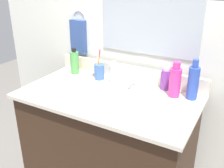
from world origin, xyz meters
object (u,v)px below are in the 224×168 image
object	(u,v)px
bottle_soap_pink	(175,81)
soap_bar	(89,74)
hand_towel	(78,37)
bottle_cream_purple	(165,79)
bottle_gel_clear	(113,73)
bottle_shampoo_blue	(193,82)
cup_blue_plastic	(99,71)
bottle_toner_green	(75,62)
faucet	(135,83)
bottle_oil_amber	(75,64)

from	to	relation	value
bottle_soap_pink	soap_bar	xyz separation A→B (m)	(-0.57, 0.03, -0.07)
hand_towel	bottle_cream_purple	size ratio (longest dim) A/B	1.69
bottle_cream_purple	bottle_gel_clear	world-z (taller)	bottle_gel_clear
bottle_cream_purple	bottle_shampoo_blue	size ratio (longest dim) A/B	0.60
bottle_shampoo_blue	cup_blue_plastic	size ratio (longest dim) A/B	1.10
hand_towel	bottle_shampoo_blue	size ratio (longest dim) A/B	1.01
bottle_toner_green	bottle_gel_clear	bearing A→B (deg)	-3.60
faucet	bottle_shampoo_blue	distance (m)	0.33
faucet	bottle_gel_clear	distance (m)	0.15
bottle_cream_purple	bottle_oil_amber	distance (m)	0.64
bottle_oil_amber	cup_blue_plastic	size ratio (longest dim) A/B	0.52
hand_towel	soap_bar	world-z (taller)	hand_towel
bottle_cream_purple	bottle_gel_clear	bearing A→B (deg)	-168.47
cup_blue_plastic	bottle_shampoo_blue	bearing A→B (deg)	0.44
soap_bar	faucet	bearing A→B (deg)	-4.01
faucet	cup_blue_plastic	size ratio (longest dim) A/B	0.81
bottle_gel_clear	bottle_oil_amber	bearing A→B (deg)	168.62
faucet	bottle_shampoo_blue	xyz separation A→B (m)	(0.32, 0.01, 0.07)
bottle_cream_purple	bottle_shampoo_blue	distance (m)	0.17
bottle_gel_clear	cup_blue_plastic	world-z (taller)	cup_blue_plastic
bottle_cream_purple	cup_blue_plastic	world-z (taller)	cup_blue_plastic
bottle_oil_amber	soap_bar	world-z (taller)	bottle_oil_amber
faucet	bottle_cream_purple	distance (m)	0.17
bottle_oil_amber	bottle_soap_pink	bearing A→B (deg)	-5.57
bottle_cream_purple	cup_blue_plastic	bearing A→B (deg)	-172.77
faucet	bottle_cream_purple	xyz separation A→B (m)	(0.16, 0.06, 0.03)
faucet	bottle_soap_pink	distance (m)	0.24
bottle_cream_purple	hand_towel	bearing A→B (deg)	174.92
bottle_toner_green	bottle_soap_pink	world-z (taller)	bottle_soap_pink
bottle_cream_purple	bottle_toner_green	world-z (taller)	bottle_toner_green
bottle_cream_purple	soap_bar	distance (m)	0.50
bottle_cream_purple	bottle_soap_pink	bearing A→B (deg)	-41.12
bottle_shampoo_blue	bottle_toner_green	xyz separation A→B (m)	(-0.76, 0.00, -0.02)
soap_bar	bottle_oil_amber	bearing A→B (deg)	164.98
bottle_shampoo_blue	bottle_oil_amber	world-z (taller)	bottle_shampoo_blue
cup_blue_plastic	bottle_gel_clear	bearing A→B (deg)	-5.25
hand_towel	faucet	size ratio (longest dim) A/B	1.38
bottle_shampoo_blue	bottle_soap_pink	xyz separation A→B (m)	(-0.09, -0.02, -0.01)
hand_towel	bottle_cream_purple	distance (m)	0.66
bottle_cream_purple	bottle_soap_pink	distance (m)	0.10
faucet	bottle_gel_clear	size ratio (longest dim) A/B	1.17
faucet	bottle_soap_pink	size ratio (longest dim) A/B	0.83
hand_towel	bottle_toner_green	distance (m)	0.18
hand_towel	faucet	world-z (taller)	hand_towel
faucet	bottle_toner_green	distance (m)	0.44
bottle_cream_purple	faucet	bearing A→B (deg)	-160.56
bottle_soap_pink	hand_towel	bearing A→B (deg)	170.41
hand_towel	bottle_oil_amber	bearing A→B (deg)	-97.42
hand_towel	bottle_cream_purple	bearing A→B (deg)	-5.08
bottle_shampoo_blue	bottle_oil_amber	distance (m)	0.80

